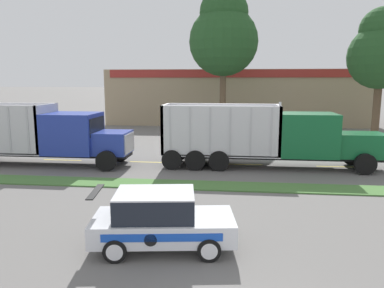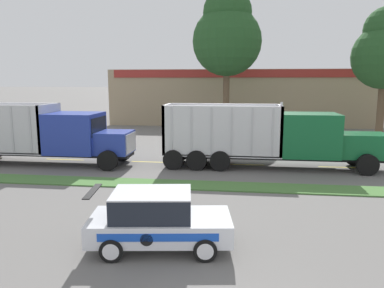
{
  "view_description": "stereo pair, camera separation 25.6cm",
  "coord_description": "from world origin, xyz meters",
  "views": [
    {
      "loc": [
        -0.3,
        -5.52,
        4.73
      ],
      "look_at": [
        -2.05,
        10.09,
        2.09
      ],
      "focal_mm": 35.0,
      "sensor_mm": 36.0,
      "label": 1
    },
    {
      "loc": [
        -0.05,
        -5.49,
        4.73
      ],
      "look_at": [
        -2.05,
        10.09,
        2.09
      ],
      "focal_mm": 35.0,
      "sensor_mm": 36.0,
      "label": 2
    }
  ],
  "objects": [
    {
      "name": "dump_truck_lead",
      "position": [
        -10.61,
        14.52,
        1.61
      ],
      "size": [
        11.01,
        2.81,
        3.46
      ],
      "color": "black",
      "rests_on": "ground_plane"
    },
    {
      "name": "store_building_backdrop",
      "position": [
        0.02,
        39.66,
        2.98
      ],
      "size": [
        28.34,
        12.1,
        5.96
      ],
      "color": "#9E896B",
      "rests_on": "ground_plane"
    },
    {
      "name": "centre_line_4",
      "position": [
        0.19,
        15.72,
        0.0
      ],
      "size": [
        2.4,
        0.14,
        0.01
      ],
      "primitive_type": "cube",
      "color": "yellow",
      "rests_on": "ground_plane"
    },
    {
      "name": "centre_line_5",
      "position": [
        5.59,
        15.72,
        0.0
      ],
      "size": [
        2.4,
        0.14,
        0.01
      ],
      "primitive_type": "cube",
      "color": "yellow",
      "rests_on": "ground_plane"
    },
    {
      "name": "grass_verge",
      "position": [
        0.0,
        10.97,
        0.03
      ],
      "size": [
        120.0,
        1.51,
        0.06
      ],
      "primitive_type": "cube",
      "color": "#477538",
      "rests_on": "ground_plane"
    },
    {
      "name": "rally_car",
      "position": [
        -2.32,
        4.46,
        0.84
      ],
      "size": [
        4.21,
        2.36,
        1.69
      ],
      "color": "silver",
      "rests_on": "ground_plane"
    },
    {
      "name": "dump_truck_mid",
      "position": [
        2.56,
        15.15,
        1.6
      ],
      "size": [
        11.94,
        2.6,
        3.67
      ],
      "color": "black",
      "rests_on": "ground_plane"
    },
    {
      "name": "centre_line_3",
      "position": [
        -5.21,
        15.72,
        0.0
      ],
      "size": [
        2.4,
        0.14,
        0.01
      ],
      "primitive_type": "cube",
      "color": "yellow",
      "rests_on": "ground_plane"
    },
    {
      "name": "centre_line_2",
      "position": [
        -10.61,
        15.72,
        0.0
      ],
      "size": [
        2.4,
        0.14,
        0.01
      ],
      "primitive_type": "cube",
      "color": "yellow",
      "rests_on": "ground_plane"
    },
    {
      "name": "tree_behind_right",
      "position": [
        -1.33,
        28.98,
        8.84
      ],
      "size": [
        6.17,
        6.17,
        12.87
      ],
      "color": "brown",
      "rests_on": "ground_plane"
    }
  ]
}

